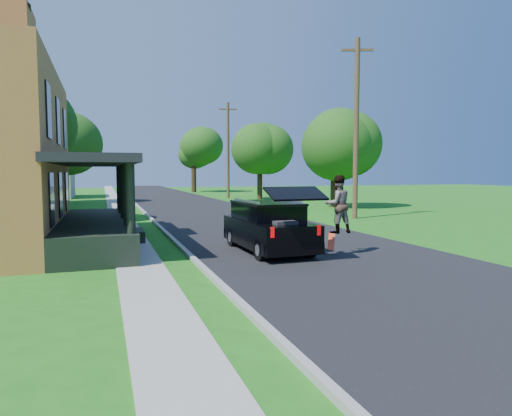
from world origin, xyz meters
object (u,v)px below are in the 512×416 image
object	(u,v)px
black_suv	(268,226)
skateboarder	(338,204)
tree_right_near	(334,137)
utility_pole_near	(356,127)

from	to	relation	value
black_suv	skateboarder	distance (m)	2.36
black_suv	tree_right_near	bearing A→B (deg)	54.46
black_suv	skateboarder	size ratio (longest dim) A/B	2.60
skateboarder	tree_right_near	bearing A→B (deg)	-118.06
black_suv	skateboarder	xyz separation A→B (m)	(1.85, -1.26, 0.77)
utility_pole_near	skateboarder	bearing A→B (deg)	-104.01
black_suv	tree_right_near	size ratio (longest dim) A/B	0.57
utility_pole_near	black_suv	bearing A→B (deg)	-114.69
skateboarder	utility_pole_near	bearing A→B (deg)	-123.59
skateboarder	utility_pole_near	size ratio (longest dim) A/B	0.18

